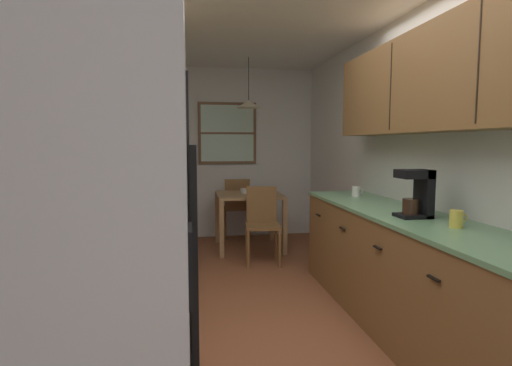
# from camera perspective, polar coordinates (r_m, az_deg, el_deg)

# --- Properties ---
(ground_plane) EXTENTS (12.00, 12.00, 0.00)m
(ground_plane) POSITION_cam_1_polar(r_m,az_deg,el_deg) (3.82, 0.13, -16.21)
(ground_plane) COLOR brown
(wall_left) EXTENTS (0.10, 9.00, 2.55)m
(wall_left) POSITION_cam_1_polar(r_m,az_deg,el_deg) (3.58, -21.72, 2.90)
(wall_left) COLOR silver
(wall_left) RESTS_ON ground
(wall_right) EXTENTS (0.10, 9.00, 2.55)m
(wall_right) POSITION_cam_1_polar(r_m,az_deg,el_deg) (4.00, 19.58, 3.21)
(wall_right) COLOR silver
(wall_right) RESTS_ON ground
(wall_back) EXTENTS (4.40, 0.10, 2.55)m
(wall_back) POSITION_cam_1_polar(r_m,az_deg,el_deg) (6.18, -3.99, 4.24)
(wall_back) COLOR silver
(wall_back) RESTS_ON ground
(ceiling_slab) EXTENTS (4.40, 9.00, 0.08)m
(ceiling_slab) POSITION_cam_1_polar(r_m,az_deg,el_deg) (3.74, 0.14, 23.87)
(ceiling_slab) COLOR white
(refrigerator) EXTENTS (0.73, 0.81, 1.79)m
(refrigerator) POSITION_cam_1_polar(r_m,az_deg,el_deg) (1.46, -23.89, -15.94)
(refrigerator) COLOR silver
(refrigerator) RESTS_ON ground
(stove_range) EXTENTS (0.66, 0.61, 1.10)m
(stove_range) POSITION_cam_1_polar(r_m,az_deg,el_deg) (2.29, -19.83, -19.21)
(stove_range) COLOR silver
(stove_range) RESTS_ON ground
(microwave_over_range) EXTENTS (0.39, 0.58, 0.31)m
(microwave_over_range) POSITION_cam_1_polar(r_m,az_deg,el_deg) (2.12, -24.00, 11.63)
(microwave_over_range) COLOR silver
(counter_left) EXTENTS (0.64, 1.93, 0.90)m
(counter_left) POSITION_cam_1_polar(r_m,az_deg,el_deg) (3.47, -16.12, -10.81)
(counter_left) COLOR brown
(counter_left) RESTS_ON ground
(upper_cabinets_left) EXTENTS (0.33, 2.01, 0.70)m
(upper_cabinets_left) POSITION_cam_1_polar(r_m,az_deg,el_deg) (3.34, -19.35, 13.09)
(upper_cabinets_left) COLOR brown
(counter_right) EXTENTS (0.64, 3.27, 0.90)m
(counter_right) POSITION_cam_1_polar(r_m,az_deg,el_deg) (3.16, 21.89, -12.64)
(counter_right) COLOR brown
(counter_right) RESTS_ON ground
(upper_cabinets_right) EXTENTS (0.33, 2.95, 0.73)m
(upper_cabinets_right) POSITION_cam_1_polar(r_m,az_deg,el_deg) (3.08, 25.65, 13.36)
(upper_cabinets_right) COLOR brown
(dining_table) EXTENTS (0.86, 0.86, 0.75)m
(dining_table) POSITION_cam_1_polar(r_m,az_deg,el_deg) (5.43, -1.01, -2.77)
(dining_table) COLOR #A87F51
(dining_table) RESTS_ON ground
(dining_chair_near) EXTENTS (0.44, 0.44, 0.90)m
(dining_chair_near) POSITION_cam_1_polar(r_m,az_deg,el_deg) (4.84, 0.89, -5.35)
(dining_chair_near) COLOR brown
(dining_chair_near) RESTS_ON ground
(dining_chair_far) EXTENTS (0.42, 0.42, 0.90)m
(dining_chair_far) POSITION_cam_1_polar(r_m,az_deg,el_deg) (6.06, -2.72, -3.14)
(dining_chair_far) COLOR brown
(dining_chair_far) RESTS_ON ground
(pendant_light) EXTENTS (0.33, 0.33, 0.66)m
(pendant_light) POSITION_cam_1_polar(r_m,az_deg,el_deg) (5.40, -1.04, 11.14)
(pendant_light) COLOR black
(back_window) EXTENTS (0.87, 0.05, 0.92)m
(back_window) POSITION_cam_1_polar(r_m,az_deg,el_deg) (6.10, -4.08, 7.04)
(back_window) COLOR brown
(trash_bin) EXTENTS (0.34, 0.34, 0.68)m
(trash_bin) POSITION_cam_1_polar(r_m,az_deg,el_deg) (4.63, -10.66, -8.00)
(trash_bin) COLOR silver
(trash_bin) RESTS_ON ground
(storage_canister) EXTENTS (0.13, 0.13, 0.19)m
(storage_canister) POSITION_cam_1_polar(r_m,az_deg,el_deg) (2.73, -17.96, -3.63)
(storage_canister) COLOR #D84C19
(storage_canister) RESTS_ON counter_left
(dish_towel) EXTENTS (0.02, 0.16, 0.24)m
(dish_towel) POSITION_cam_1_polar(r_m,az_deg,el_deg) (2.38, -10.34, -17.21)
(dish_towel) COLOR beige
(coffee_maker) EXTENTS (0.22, 0.18, 0.34)m
(coffee_maker) POSITION_cam_1_polar(r_m,az_deg,el_deg) (3.05, 21.93, -1.26)
(coffee_maker) COLOR black
(coffee_maker) RESTS_ON counter_right
(mug_by_coffeemaker) EXTENTS (0.11, 0.08, 0.10)m
(mug_by_coffeemaker) POSITION_cam_1_polar(r_m,az_deg,el_deg) (4.06, 13.99, -1.20)
(mug_by_coffeemaker) COLOR white
(mug_by_coffeemaker) RESTS_ON counter_right
(mug_spare) EXTENTS (0.12, 0.08, 0.11)m
(mug_spare) POSITION_cam_1_polar(r_m,az_deg,el_deg) (2.79, 26.54, -4.57)
(mug_spare) COLOR #E5CC4C
(mug_spare) RESTS_ON counter_right
(table_serving_bowl) EXTENTS (0.16, 0.16, 0.06)m
(table_serving_bowl) POSITION_cam_1_polar(r_m,az_deg,el_deg) (5.48, -1.40, -1.12)
(table_serving_bowl) COLOR silver
(table_serving_bowl) RESTS_ON dining_table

